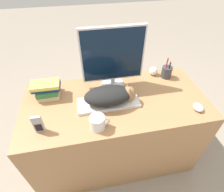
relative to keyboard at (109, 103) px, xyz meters
name	(u,v)px	position (x,y,z in m)	size (l,w,h in m)	color
ground_plane	(122,184)	(0.06, -0.30, -0.79)	(12.00, 12.00, 0.00)	gray
desk	(115,130)	(0.06, 0.03, -0.40)	(1.42, 0.67, 0.77)	#9E7047
keyboard	(109,103)	(0.00, 0.00, 0.00)	(0.46, 0.16, 0.02)	silver
cat	(111,95)	(0.02, 0.00, 0.07)	(0.38, 0.19, 0.13)	black
monitor	(113,57)	(0.08, 0.22, 0.25)	(0.48, 0.19, 0.50)	#B7B7BC
computer_mouse	(198,107)	(0.63, -0.18, 0.01)	(0.07, 0.09, 0.04)	silver
coffee_mug	(98,122)	(-0.11, -0.20, 0.04)	(0.13, 0.10, 0.10)	silver
pen_cup	(167,72)	(0.57, 0.24, 0.04)	(0.09, 0.09, 0.20)	#38383D
baseball	(153,71)	(0.47, 0.30, 0.03)	(0.07, 0.07, 0.07)	silver
phone	(38,124)	(-0.47, -0.16, 0.06)	(0.06, 0.02, 0.14)	#99999E
book_stack	(47,89)	(-0.45, 0.18, 0.05)	(0.21, 0.17, 0.13)	#C6B284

